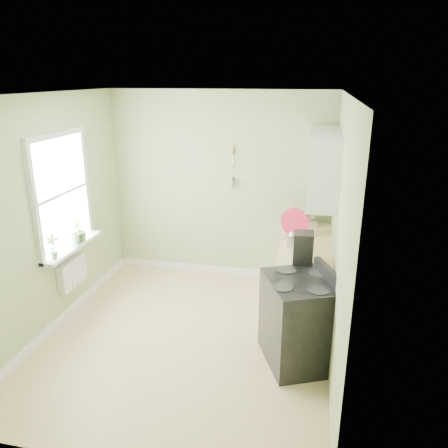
% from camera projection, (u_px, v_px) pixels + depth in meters
% --- Properties ---
extents(floor, '(3.20, 3.60, 0.02)m').
position_uv_depth(floor, '(186.00, 338.00, 5.05)').
color(floor, tan).
rests_on(floor, ground).
extents(ceiling, '(3.20, 3.60, 0.02)m').
position_uv_depth(ceiling, '(178.00, 93.00, 4.18)').
color(ceiling, white).
rests_on(ceiling, wall_back).
extents(wall_back, '(3.20, 0.02, 2.70)m').
position_uv_depth(wall_back, '(220.00, 187.00, 6.29)').
color(wall_back, '#AAB97E').
rests_on(wall_back, floor).
extents(wall_left, '(0.02, 3.60, 2.70)m').
position_uv_depth(wall_left, '(46.00, 217.00, 4.93)').
color(wall_left, '#AAB97E').
rests_on(wall_left, floor).
extents(wall_right, '(0.02, 3.60, 2.70)m').
position_uv_depth(wall_right, '(339.00, 238.00, 4.30)').
color(wall_right, '#AAB97E').
rests_on(wall_right, floor).
extents(base_cabinets, '(0.60, 1.60, 0.87)m').
position_uv_depth(base_cabinets, '(305.00, 276.00, 5.58)').
color(base_cabinets, white).
rests_on(base_cabinets, floor).
extents(countertop, '(0.64, 1.60, 0.04)m').
position_uv_depth(countertop, '(307.00, 243.00, 5.44)').
color(countertop, beige).
rests_on(countertop, base_cabinets).
extents(upper_cabinets, '(0.35, 1.40, 0.80)m').
position_uv_depth(upper_cabinets, '(323.00, 166.00, 5.19)').
color(upper_cabinets, white).
rests_on(upper_cabinets, wall_right).
extents(window, '(0.06, 1.14, 1.44)m').
position_uv_depth(window, '(61.00, 194.00, 5.14)').
color(window, white).
rests_on(window, wall_left).
extents(window_sill, '(0.18, 1.14, 0.04)m').
position_uv_depth(window_sill, '(73.00, 247.00, 5.34)').
color(window_sill, white).
rests_on(window_sill, wall_left).
extents(radiator, '(0.12, 0.50, 0.35)m').
position_uv_depth(radiator, '(72.00, 273.00, 5.41)').
color(radiator, white).
rests_on(radiator, wall_left).
extents(wall_utensils, '(0.02, 0.14, 0.58)m').
position_uv_depth(wall_utensils, '(233.00, 173.00, 6.16)').
color(wall_utensils, beige).
rests_on(wall_utensils, wall_back).
extents(stove, '(0.94, 0.96, 1.06)m').
position_uv_depth(stove, '(299.00, 320.00, 4.50)').
color(stove, black).
rests_on(stove, floor).
extents(stand_mixer, '(0.24, 0.36, 0.41)m').
position_uv_depth(stand_mixer, '(309.00, 211.00, 6.06)').
color(stand_mixer, '#B2B2B7').
rests_on(stand_mixer, countertop).
extents(kettle, '(0.20, 0.11, 0.20)m').
position_uv_depth(kettle, '(292.00, 239.00, 5.22)').
color(kettle, silver).
rests_on(kettle, countertop).
extents(coffee_maker, '(0.21, 0.23, 0.37)m').
position_uv_depth(coffee_maker, '(303.00, 249.00, 4.73)').
color(coffee_maker, black).
rests_on(coffee_maker, countertop).
extents(red_tray, '(0.37, 0.17, 0.37)m').
position_uv_depth(red_tray, '(295.00, 222.00, 5.57)').
color(red_tray, '#A41A37').
rests_on(red_tray, countertop).
extents(jar, '(0.08, 0.08, 0.09)m').
position_uv_depth(jar, '(298.00, 260.00, 4.78)').
color(jar, beige).
rests_on(jar, countertop).
extents(plant_a, '(0.18, 0.15, 0.29)m').
position_uv_depth(plant_a, '(53.00, 247.00, 4.90)').
color(plant_a, '#4C7234').
rests_on(plant_a, window_sill).
extents(plant_b, '(0.20, 0.21, 0.30)m').
position_uv_depth(plant_b, '(76.00, 232.00, 5.36)').
color(plant_b, '#4C7234').
rests_on(plant_b, window_sill).
extents(plant_c, '(0.23, 0.23, 0.29)m').
position_uv_depth(plant_c, '(79.00, 230.00, 5.44)').
color(plant_c, '#4C7234').
rests_on(plant_c, window_sill).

